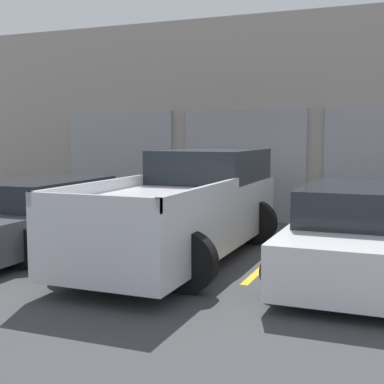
# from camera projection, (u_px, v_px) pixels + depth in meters

# --- Properties ---
(ground_plane) EXTENTS (28.00, 28.00, 0.00)m
(ground_plane) POSITION_uv_depth(u_px,v_px,m) (210.00, 244.00, 10.35)
(ground_plane) COLOR #3D3D3F
(shophouse_building) EXTENTS (17.67, 0.68, 4.94)m
(shophouse_building) POSITION_uv_depth(u_px,v_px,m) (255.00, 121.00, 13.12)
(shophouse_building) COLOR #9E9389
(shophouse_building) RESTS_ON ground
(pickup_truck) EXTENTS (2.47, 5.56, 1.82)m
(pickup_truck) POSITION_uv_depth(u_px,v_px,m) (187.00, 207.00, 9.19)
(pickup_truck) COLOR silver
(pickup_truck) RESTS_ON ground
(sedan_white) EXTENTS (2.21, 4.45, 1.35)m
(sedan_white) POSITION_uv_depth(u_px,v_px,m) (358.00, 234.00, 7.93)
(sedan_white) COLOR white
(sedan_white) RESTS_ON ground
(sedan_side) EXTENTS (2.20, 4.76, 1.26)m
(sedan_side) POSITION_uv_depth(u_px,v_px,m) (43.00, 215.00, 10.04)
(sedan_side) COLOR #474C51
(sedan_side) RESTS_ON ground
(parking_stripe_left) EXTENTS (0.12, 2.20, 0.01)m
(parking_stripe_left) POSITION_uv_depth(u_px,v_px,m) (108.00, 252.00, 9.55)
(parking_stripe_left) COLOR gold
(parking_stripe_left) RESTS_ON ground
(parking_stripe_centre) EXTENTS (0.12, 2.20, 0.01)m
(parking_stripe_centre) POSITION_uv_depth(u_px,v_px,m) (263.00, 267.00, 8.50)
(parking_stripe_centre) COLOR gold
(parking_stripe_centre) RESTS_ON ground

